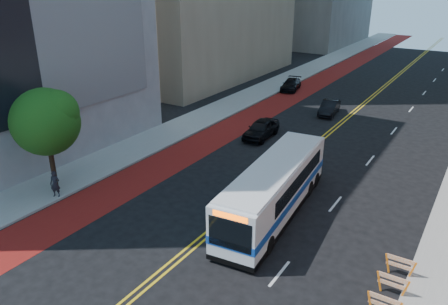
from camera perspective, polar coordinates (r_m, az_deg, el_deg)
name	(u,v)px	position (r m, az deg, el deg)	size (l,w,h in m)	color
sidewalk_left	(235,103)	(48.07, 1.42, 6.49)	(4.00, 140.00, 0.15)	gray
bus_lane_paint	(267,109)	(46.30, 5.59, 5.68)	(3.60, 140.00, 0.01)	maroon
center_line_inner	(340,122)	(43.52, 14.94, 3.92)	(0.14, 140.00, 0.01)	gold
center_line_outer	(344,122)	(43.43, 15.39, 3.83)	(0.14, 140.00, 0.01)	gold
lane_dashes	(411,109)	(50.02, 23.26, 5.22)	(0.14, 98.20, 0.01)	silver
street_tree	(46,119)	(28.99, -22.19, 4.04)	(4.20, 4.20, 6.70)	black
transit_bus	(275,188)	(25.57, 6.70, -4.59)	(3.65, 11.94, 3.23)	silver
car_a	(261,129)	(37.83, 4.88, 3.11)	(1.87, 4.64, 1.58)	black
car_b	(329,108)	(45.42, 13.60, 5.73)	(1.47, 4.23, 1.39)	black
car_c	(291,85)	(54.33, 8.73, 8.75)	(1.87, 4.59, 1.33)	black
pedestrian	(55,184)	(29.34, -21.19, -3.85)	(0.62, 0.41, 1.70)	black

